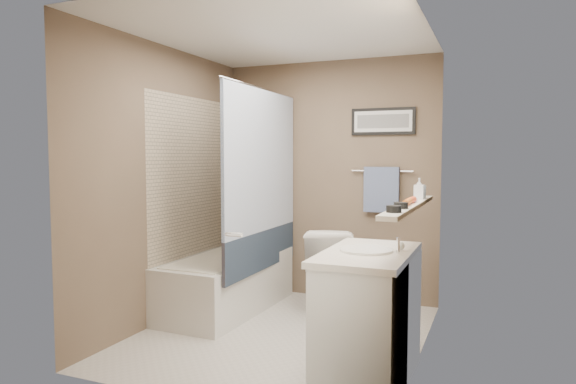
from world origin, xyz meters
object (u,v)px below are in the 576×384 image
at_px(bathtub, 226,283).
at_px(hair_brush_front, 407,202).
at_px(hair_brush_back, 411,200).
at_px(toilet, 330,268).
at_px(glass_jar, 421,192).
at_px(soap_bottle, 419,188).
at_px(candle_bowl_far, 401,205).
at_px(vanity, 369,319).
at_px(candle_bowl_near, 394,209).

relative_size(bathtub, hair_brush_front, 6.82).
height_order(hair_brush_front, hair_brush_back, same).
height_order(toilet, glass_jar, glass_jar).
bearing_deg(soap_bottle, bathtub, 174.93).
relative_size(glass_jar, soap_bottle, 0.62).
bearing_deg(hair_brush_front, candle_bowl_far, -90.00).
height_order(vanity, candle_bowl_far, candle_bowl_far).
relative_size(bathtub, candle_bowl_near, 16.67).
height_order(hair_brush_back, soap_bottle, soap_bottle).
relative_size(toilet, candle_bowl_near, 8.68).
xyz_separation_m(bathtub, candle_bowl_near, (1.79, -1.18, 0.89)).
distance_m(candle_bowl_far, soap_bottle, 0.79).
bearing_deg(glass_jar, soap_bottle, -90.00).
relative_size(hair_brush_front, hair_brush_back, 1.00).
height_order(candle_bowl_near, hair_brush_back, hair_brush_back).
height_order(bathtub, candle_bowl_near, candle_bowl_near).
bearing_deg(glass_jar, candle_bowl_near, -90.00).
bearing_deg(hair_brush_back, soap_bottle, 90.00).
relative_size(candle_bowl_near, glass_jar, 0.90).
xyz_separation_m(candle_bowl_near, candle_bowl_far, (0.00, 0.24, 0.00)).
relative_size(candle_bowl_far, hair_brush_front, 0.41).
relative_size(vanity, candle_bowl_far, 10.00).
distance_m(hair_brush_back, soap_bottle, 0.39).
relative_size(bathtub, glass_jar, 15.00).
distance_m(candle_bowl_near, soap_bottle, 1.02).
height_order(toilet, soap_bottle, soap_bottle).
xyz_separation_m(toilet, glass_jar, (0.89, -0.46, 0.77)).
distance_m(toilet, soap_bottle, 1.32).
distance_m(toilet, candle_bowl_near, 1.95).
bearing_deg(hair_brush_back, toilet, 133.47).
xyz_separation_m(hair_brush_back, soap_bottle, (0.00, 0.39, 0.06)).
bearing_deg(glass_jar, candle_bowl_far, -90.00).
bearing_deg(hair_brush_front, glass_jar, 90.00).
bearing_deg(candle_bowl_far, soap_bottle, 90.00).
height_order(candle_bowl_far, glass_jar, glass_jar).
relative_size(candle_bowl_near, hair_brush_front, 0.41).
bearing_deg(vanity, soap_bottle, 79.73).
bearing_deg(soap_bottle, candle_bowl_near, -90.00).
distance_m(vanity, hair_brush_back, 0.88).
distance_m(hair_brush_front, hair_brush_back, 0.15).
distance_m(vanity, candle_bowl_near, 0.78).
bearing_deg(hair_brush_front, candle_bowl_near, -90.00).
bearing_deg(glass_jar, toilet, 152.66).
bearing_deg(vanity, toilet, 119.06).
height_order(toilet, vanity, vanity).
relative_size(toilet, vanity, 0.87).
relative_size(hair_brush_back, soap_bottle, 1.36).
height_order(bathtub, soap_bottle, soap_bottle).
bearing_deg(toilet, candle_bowl_far, 108.54).
xyz_separation_m(bathtub, candle_bowl_far, (1.79, -0.94, 0.89)).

